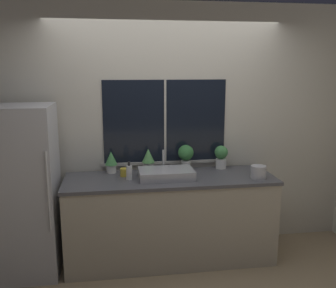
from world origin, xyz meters
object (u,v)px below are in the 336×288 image
(refrigerator, at_px, (18,192))
(potted_plant_center_left, at_px, (148,159))
(potted_plant_far_right, at_px, (221,156))
(kettle, at_px, (258,172))
(potted_plant_far_left, at_px, (111,161))
(soap_bottle, at_px, (129,172))
(potted_plant_center_right, at_px, (186,155))
(sink, at_px, (166,174))
(mug_yellow, at_px, (124,172))
(mug_green, at_px, (255,170))

(refrigerator, bearing_deg, potted_plant_center_left, 13.11)
(potted_plant_far_right, distance_m, kettle, 0.51)
(refrigerator, height_order, kettle, refrigerator)
(refrigerator, relative_size, kettle, 10.89)
(potted_plant_far_left, height_order, kettle, potted_plant_far_left)
(refrigerator, height_order, potted_plant_far_left, refrigerator)
(potted_plant_far_right, distance_m, soap_bottle, 1.08)
(potted_plant_center_right, xyz_separation_m, kettle, (0.67, -0.44, -0.10))
(potted_plant_far_left, height_order, potted_plant_center_right, potted_plant_center_right)
(refrigerator, height_order, soap_bottle, refrigerator)
(soap_bottle, relative_size, kettle, 1.22)
(sink, relative_size, mug_yellow, 6.49)
(potted_plant_center_right, relative_size, mug_green, 3.60)
(refrigerator, xyz_separation_m, potted_plant_far_left, (0.90, 0.30, 0.20))
(soap_bottle, bearing_deg, potted_plant_far_left, 121.61)
(sink, xyz_separation_m, potted_plant_center_right, (0.26, 0.28, 0.12))
(refrigerator, bearing_deg, kettle, -3.21)
(potted_plant_center_left, bearing_deg, refrigerator, -166.89)
(sink, xyz_separation_m, potted_plant_center_left, (-0.16, 0.28, 0.09))
(potted_plant_far_left, xyz_separation_m, potted_plant_center_left, (0.40, -0.00, 0.01))
(sink, distance_m, potted_plant_center_right, 0.40)
(refrigerator, relative_size, potted_plant_center_left, 6.69)
(potted_plant_center_right, distance_m, mug_green, 0.76)
(soap_bottle, height_order, mug_yellow, soap_bottle)
(mug_green, height_order, kettle, kettle)
(potted_plant_far_left, bearing_deg, potted_plant_center_left, -0.00)
(potted_plant_far_left, xyz_separation_m, mug_green, (1.51, -0.27, -0.09))
(potted_plant_center_left, height_order, potted_plant_far_right, potted_plant_far_right)
(mug_green, bearing_deg, potted_plant_far_right, 137.15)
(potted_plant_center_right, relative_size, potted_plant_far_right, 1.08)
(potted_plant_center_left, bearing_deg, potted_plant_center_right, 0.00)
(refrigerator, height_order, mug_yellow, refrigerator)
(sink, relative_size, potted_plant_far_right, 2.16)
(soap_bottle, bearing_deg, sink, 1.38)
(potted_plant_far_left, relative_size, potted_plant_center_right, 0.84)
(potted_plant_far_left, relative_size, potted_plant_center_left, 0.93)
(potted_plant_far_left, xyz_separation_m, kettle, (1.48, -0.44, -0.06))
(potted_plant_far_right, bearing_deg, sink, -157.20)
(potted_plant_center_left, bearing_deg, mug_green, -13.76)
(potted_plant_far_left, bearing_deg, mug_yellow, -50.02)
(potted_plant_far_left, distance_m, potted_plant_center_left, 0.40)
(refrigerator, distance_m, potted_plant_far_right, 2.15)
(potted_plant_far_right, relative_size, soap_bottle, 1.38)
(potted_plant_far_right, bearing_deg, kettle, -58.68)
(sink, distance_m, soap_bottle, 0.38)
(sink, distance_m, mug_yellow, 0.44)
(potted_plant_far_left, bearing_deg, potted_plant_far_right, 0.00)
(sink, xyz_separation_m, potted_plant_far_left, (-0.55, 0.28, 0.08))
(potted_plant_center_left, height_order, potted_plant_center_right, potted_plant_center_right)
(potted_plant_center_left, height_order, soap_bottle, potted_plant_center_left)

